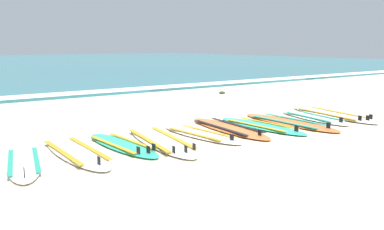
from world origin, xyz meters
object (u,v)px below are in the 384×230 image
Objects in this scene: surfboard_3 at (160,140)px; surfboard_4 at (201,134)px; surfboard_7 at (289,122)px; surfboard_8 at (313,118)px; surfboard_1 at (76,152)px; surfboard_6 at (261,126)px; surfboard_2 at (122,145)px; surfboard_0 at (24,163)px; surfboard_9 at (332,115)px; surfboard_5 at (228,128)px.

surfboard_3 is 1.28× the size of surfboard_4.
surfboard_7 and surfboard_8 have the same top height.
surfboard_1 and surfboard_3 have the same top height.
surfboard_6 and surfboard_7 have the same top height.
surfboard_8 is (4.05, -0.16, -0.00)m from surfboard_3.
surfboard_6 is 0.90× the size of surfboard_7.
surfboard_7 is (3.87, -0.29, -0.00)m from surfboard_2.
surfboard_0 is at bearing 178.83° from surfboard_6.
surfboard_9 is (6.26, -0.26, 0.00)m from surfboard_1.
surfboard_9 is (2.39, -0.03, 0.00)m from surfboard_6.
surfboard_5 is (3.16, -0.00, -0.00)m from surfboard_1.
surfboard_2 is 0.70m from surfboard_3.
surfboard_5 and surfboard_7 have the same top height.
surfboard_2 is at bearing -179.85° from surfboard_5.
surfboard_3 is 0.87m from surfboard_4.
surfboard_2 is 4.75m from surfboard_8.
surfboard_0 is 0.85× the size of surfboard_6.
surfboard_7 is (0.78, -0.07, -0.00)m from surfboard_6.
surfboard_9 is at bearing -1.75° from surfboard_3.
surfboard_0 and surfboard_4 have the same top height.
surfboard_2 and surfboard_9 have the same top height.
surfboard_1 is at bearing 176.27° from surfboard_7.
surfboard_3 and surfboard_8 have the same top height.
surfboard_9 is (3.10, -0.26, 0.00)m from surfboard_5.
surfboard_0 and surfboard_9 have the same top height.
surfboard_4 is at bearing 176.84° from surfboard_6.
surfboard_6 is (1.52, -0.08, -0.00)m from surfboard_4.
surfboard_2 and surfboard_3 have the same top height.
surfboard_6 is at bearing -2.76° from surfboard_3.
surfboard_6 is 0.87× the size of surfboard_9.
surfboard_9 is (4.77, -0.15, 0.00)m from surfboard_3.
surfboard_1 and surfboard_4 have the same top height.
surfboard_7 is (5.46, -0.17, -0.00)m from surfboard_0.
surfboard_3 is at bearing -176.08° from surfboard_5.
surfboard_8 is at bearing 1.98° from surfboard_7.
surfboard_1 and surfboard_9 have the same top height.
surfboard_4 and surfboard_6 have the same top height.
surfboard_8 is at bearing -2.83° from surfboard_1.
surfboard_8 is 0.79× the size of surfboard_9.
surfboard_8 and surfboard_9 have the same top height.
surfboard_6 is (4.68, -0.10, -0.00)m from surfboard_0.
surfboard_0 is 3.16m from surfboard_4.
surfboard_3 is (1.49, -0.12, 0.00)m from surfboard_1.
surfboard_5 is at bearing 168.64° from surfboard_7.
surfboard_3 is 2.39m from surfboard_6.
surfboard_3 is 1.07× the size of surfboard_5.
surfboard_0 is 6.34m from surfboard_8.
surfboard_8 is at bearing -2.20° from surfboard_3.
surfboard_0 and surfboard_3 have the same top height.
surfboard_8 is (5.54, -0.27, 0.00)m from surfboard_1.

